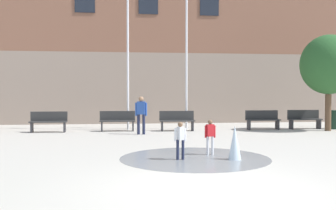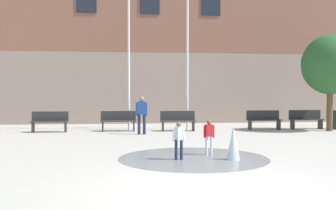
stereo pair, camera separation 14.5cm
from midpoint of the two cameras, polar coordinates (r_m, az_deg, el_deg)
ground_plane at (r=7.31m, az=5.60°, el=-11.97°), size 100.00×100.00×0.00m
library_building at (r=25.37m, az=-3.54°, el=7.92°), size 36.00×6.05×8.92m
splash_fountain at (r=10.46m, az=6.07°, el=-6.67°), size 4.00×4.00×0.89m
park_bench_under_left_flagpole at (r=18.14m, az=-17.16°, el=-2.29°), size 1.60×0.44×0.91m
park_bench_center at (r=18.00m, az=-7.58°, el=-2.25°), size 1.60×0.44×0.91m
park_bench_under_right_flagpole at (r=17.96m, az=1.09°, el=-2.25°), size 1.60×0.44×0.91m
park_bench_near_trashcan at (r=19.09m, az=13.35°, el=-2.06°), size 1.60×0.44×0.91m
park_bench_far_right at (r=20.04m, az=18.98°, el=-1.93°), size 1.60×0.44×0.91m
adult_watching at (r=16.45m, az=-4.18°, el=-1.04°), size 0.50×0.27×1.59m
child_in_fountain at (r=11.06m, az=5.76°, el=-4.24°), size 0.31×0.17×0.99m
child_running at (r=10.20m, az=1.39°, el=-4.74°), size 0.31×0.24×0.99m
flagpole_left at (r=18.56m, az=-5.99°, el=9.01°), size 0.80×0.10×7.67m
flagpole_right at (r=18.80m, az=2.58°, el=8.25°), size 0.80×0.10×7.24m
trash_can at (r=20.52m, az=22.79°, el=-1.97°), size 0.56×0.56×0.90m
street_tree_near_building at (r=19.41m, az=22.09°, el=5.43°), size 2.56×2.56×4.39m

